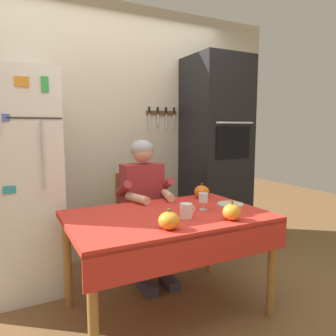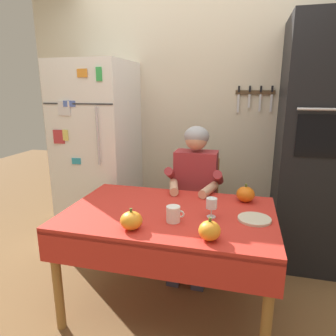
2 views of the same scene
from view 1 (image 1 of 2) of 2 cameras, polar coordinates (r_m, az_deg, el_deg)
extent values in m
plane|color=brown|center=(2.52, 0.99, -25.15)|extent=(10.00, 10.00, 0.00)
cube|color=beige|center=(3.40, -9.02, 6.27)|extent=(3.70, 0.10, 2.60)
cube|color=#4C3823|center=(3.53, -1.16, 9.89)|extent=(0.36, 0.02, 0.04)
cube|color=silver|center=(3.45, -3.36, 8.19)|extent=(0.02, 0.01, 0.17)
cube|color=black|center=(3.45, -3.37, 10.43)|extent=(0.02, 0.01, 0.06)
cube|color=silver|center=(3.49, -1.85, 8.56)|extent=(0.02, 0.01, 0.12)
cube|color=black|center=(3.50, -1.84, 10.40)|extent=(0.02, 0.01, 0.06)
cube|color=silver|center=(3.54, -0.37, 8.27)|extent=(0.02, 0.01, 0.16)
cube|color=black|center=(3.54, -0.35, 10.37)|extent=(0.02, 0.01, 0.06)
cube|color=silver|center=(3.58, 1.08, 8.25)|extent=(0.02, 0.01, 0.16)
cube|color=black|center=(3.59, 1.10, 10.32)|extent=(0.02, 0.01, 0.06)
cube|color=white|center=(2.88, -25.64, -2.51)|extent=(0.68, 0.68, 1.80)
cylinder|color=silver|center=(2.50, -21.44, 2.11)|extent=(0.02, 0.02, 0.50)
cube|color=#333335|center=(2.50, -26.07, 8.08)|extent=(0.67, 0.01, 0.01)
cube|color=teal|center=(2.53, -26.50, -3.52)|extent=(0.08, 0.02, 0.06)
cube|color=green|center=(2.53, -21.16, 13.80)|extent=(0.05, 0.01, 0.11)
cube|color=#4C66B7|center=(2.50, -27.70, 7.99)|extent=(0.11, 0.02, 0.05)
cube|color=orange|center=(2.52, -24.73, 13.90)|extent=(0.10, 0.02, 0.07)
cube|color=black|center=(3.55, 8.44, 2.28)|extent=(0.60, 0.60, 2.10)
cube|color=black|center=(3.30, 11.55, 4.45)|extent=(0.42, 0.01, 0.32)
cylinder|color=silver|center=(3.27, 11.93, 7.93)|extent=(0.45, 0.02, 0.02)
cylinder|color=#9E6B33|center=(1.91, -13.25, -24.51)|extent=(0.06, 0.06, 0.70)
cylinder|color=#9E6B33|center=(2.60, -17.54, -15.78)|extent=(0.06, 0.06, 0.70)
cylinder|color=#9E6B33|center=(2.50, 18.07, -16.79)|extent=(0.06, 0.06, 0.70)
cylinder|color=#9E6B33|center=(3.05, 7.44, -11.98)|extent=(0.06, 0.06, 0.70)
cube|color=red|center=(2.31, -0.15, -8.64)|extent=(1.40, 0.90, 0.04)
cube|color=red|center=(1.97, 5.87, -14.53)|extent=(1.40, 0.01, 0.20)
cube|color=#9E6B33|center=(3.02, -4.89, -10.51)|extent=(0.40, 0.40, 0.04)
cube|color=#9E6B33|center=(3.12, -6.19, -5.06)|extent=(0.36, 0.04, 0.48)
cylinder|color=#9E6B33|center=(2.90, -6.76, -16.10)|extent=(0.04, 0.04, 0.41)
cylinder|color=#9E6B33|center=(3.19, -8.94, -13.86)|extent=(0.04, 0.04, 0.41)
cylinder|color=#9E6B33|center=(3.02, -0.48, -15.04)|extent=(0.04, 0.04, 0.41)
cylinder|color=#9E6B33|center=(3.31, -3.19, -13.03)|extent=(0.04, 0.04, 0.41)
cube|color=#38384C|center=(2.81, -3.69, -20.56)|extent=(0.10, 0.22, 0.08)
cube|color=#38384C|center=(2.89, 0.18, -19.76)|extent=(0.10, 0.22, 0.08)
cylinder|color=#38384C|center=(2.78, -4.24, -16.57)|extent=(0.09, 0.09, 0.38)
cylinder|color=#38384C|center=(2.86, -0.39, -15.87)|extent=(0.09, 0.09, 0.38)
cube|color=#38384C|center=(2.83, -5.38, -10.32)|extent=(0.12, 0.40, 0.11)
cube|color=#38384C|center=(2.90, -2.02, -9.87)|extent=(0.12, 0.40, 0.11)
cube|color=#9E2D33|center=(2.90, -4.67, -3.97)|extent=(0.36, 0.20, 0.48)
cylinder|color=#9E2D33|center=(2.76, -7.97, -3.74)|extent=(0.07, 0.26, 0.18)
cylinder|color=#9E2D33|center=(2.91, -0.50, -3.10)|extent=(0.07, 0.26, 0.18)
cylinder|color=#D8A884|center=(2.63, -5.49, -5.45)|extent=(0.13, 0.27, 0.07)
cylinder|color=#D8A884|center=(2.74, -0.03, -4.90)|extent=(0.13, 0.27, 0.07)
sphere|color=#D8A884|center=(2.83, -4.58, 2.93)|extent=(0.19, 0.19, 0.19)
ellipsoid|color=#99999E|center=(2.84, -4.67, 3.34)|extent=(0.21, 0.21, 0.17)
cylinder|color=white|center=(2.19, 3.26, -7.65)|extent=(0.09, 0.09, 0.10)
torus|color=white|center=(2.21, 4.33, -7.37)|extent=(0.05, 0.01, 0.05)
cylinder|color=white|center=(2.41, 6.30, -7.40)|extent=(0.06, 0.06, 0.01)
cylinder|color=white|center=(2.41, 6.31, -6.69)|extent=(0.01, 0.01, 0.06)
cylinder|color=white|center=(2.39, 6.33, -5.27)|extent=(0.07, 0.07, 0.07)
ellipsoid|color=orange|center=(1.95, 0.19, -9.38)|extent=(0.13, 0.13, 0.11)
cylinder|color=#4C6023|center=(1.93, 0.19, -7.54)|extent=(0.02, 0.02, 0.02)
ellipsoid|color=orange|center=(2.79, 6.05, -4.26)|extent=(0.13, 0.13, 0.11)
cylinder|color=#4C6023|center=(2.78, 6.07, -2.89)|extent=(0.02, 0.02, 0.02)
ellipsoid|color=orange|center=(2.18, 11.34, -7.75)|extent=(0.12, 0.12, 0.11)
cylinder|color=#4C6023|center=(2.16, 11.38, -6.08)|extent=(0.02, 0.02, 0.02)
cylinder|color=beige|center=(2.58, 11.11, -6.42)|extent=(0.21, 0.21, 0.02)
camera|label=2|loc=(1.48, 58.38, 10.83)|focal=32.12mm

